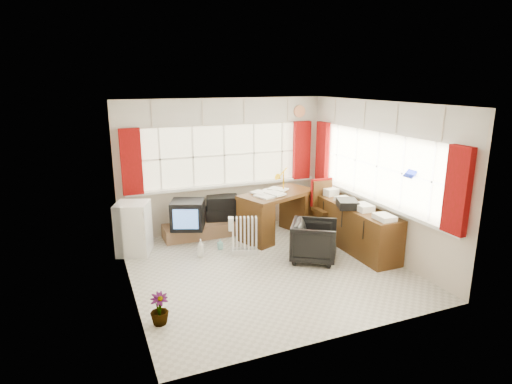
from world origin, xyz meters
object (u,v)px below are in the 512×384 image
desk_lamp (284,175)px  crt_tv (188,215)px  office_chair (314,241)px  radiator (245,239)px  desk (277,212)px  tv_bench (202,230)px  mini_fridge (133,228)px  task_chair (324,206)px  credenza (354,226)px

desk_lamp → crt_tv: desk_lamp is taller
office_chair → radiator: 1.15m
office_chair → desk: bearing=37.1°
tv_bench → mini_fridge: size_ratio=1.60×
task_chair → radiator: (-1.69, -0.30, -0.30)m
desk → credenza: (0.97, -1.01, -0.07)m
mini_fridge → tv_bench: bearing=15.4°
crt_tv → desk: bearing=-12.0°
radiator → crt_tv: (-0.73, 0.90, 0.24)m
desk_lamp → tv_bench: bearing=162.8°
credenza → crt_tv: size_ratio=2.82×
credenza → tv_bench: size_ratio=1.43×
radiator → credenza: bearing=-13.8°
radiator → credenza: 1.89m
desk_lamp → mini_fridge: size_ratio=0.50×
radiator → mini_fridge: bearing=156.8°
desk → radiator: size_ratio=2.51×
desk_lamp → crt_tv: 1.87m
desk → mini_fridge: mini_fridge is taller
desk → tv_bench: bearing=158.8°
credenza → task_chair: bearing=101.3°
task_chair → radiator: task_chair is taller
radiator → mini_fridge: 1.85m
desk_lamp → tv_bench: size_ratio=0.31×
tv_bench → desk: bearing=-21.2°
task_chair → office_chair: task_chair is taller
radiator → tv_bench: radiator is taller
task_chair → crt_tv: (-2.42, 0.60, -0.06)m
office_chair → credenza: bearing=-42.7°
desk_lamp → office_chair: (-0.07, -1.29, -0.81)m
task_chair → office_chair: 1.25m
mini_fridge → crt_tv: bearing=10.6°
task_chair → mini_fridge: (-3.38, 0.42, -0.12)m
credenza → crt_tv: bearing=152.2°
mini_fridge → radiator: bearing=-23.2°
crt_tv → mini_fridge: mini_fridge is taller
desk_lamp → crt_tv: (-1.74, 0.28, -0.63)m
office_chair → tv_bench: bearing=72.2°
credenza → tv_bench: 2.75m
radiator → desk_lamp: bearing=31.7°
office_chair → mini_fridge: bearing=95.8°
radiator → mini_fridge: size_ratio=0.73×
desk_lamp → radiator: (-1.01, -0.62, -0.88)m
office_chair → crt_tv: crt_tv is taller
credenza → mini_fridge: mini_fridge is taller
tv_bench → mini_fridge: (-1.25, -0.34, 0.31)m
tv_bench → desk_lamp: bearing=-17.2°
desk_lamp → radiator: bearing=-148.3°
task_chair → tv_bench: (-2.13, 0.77, -0.43)m
desk_lamp → task_chair: size_ratio=0.41×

